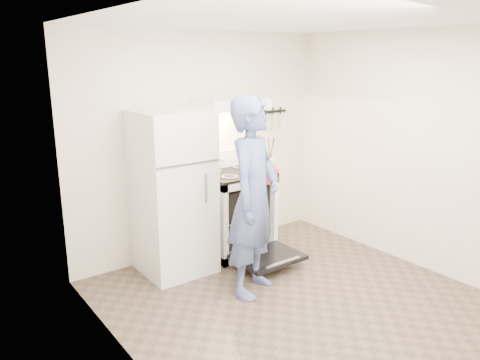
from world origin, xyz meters
The scene contains 15 objects.
floor centered at (0.00, 0.00, 0.00)m, with size 3.60×3.60×0.00m, color #4F4136.
back_wall centered at (0.00, 1.80, 1.25)m, with size 3.20×0.02×2.50m, color beige.
refrigerator centered at (-0.58, 1.45, 0.85)m, with size 0.70×0.70×1.70m, color white.
stove_body centered at (0.23, 1.48, 0.46)m, with size 0.76×0.65×0.92m, color white.
cooktop centered at (0.23, 1.48, 0.94)m, with size 0.76×0.65×0.03m, color black.
backsplash centered at (0.23, 1.76, 1.05)m, with size 0.76×0.07×0.20m, color white.
oven_door centered at (0.23, 0.88, 0.12)m, with size 0.70×0.54×0.04m, color black.
oven_rack centered at (0.23, 1.48, 0.44)m, with size 0.60×0.52×0.01m, color gray.
range_hood centered at (0.23, 1.55, 1.71)m, with size 0.76×0.50×0.12m, color white.
knife_strip centered at (1.05, 1.79, 1.55)m, with size 0.40×0.02×0.03m, color black.
pizza_stone centered at (0.27, 1.48, 0.45)m, with size 0.34×0.34×0.02m, color #91704C.
tea_kettle centered at (0.00, 1.68, 1.09)m, with size 0.22×0.18×0.27m, color #B5B5BA, non-canonical shape.
utensil_jar centered at (0.55, 1.23, 1.05)m, with size 0.09×0.09×0.13m, color silver.
person centered at (-0.20, 0.58, 0.94)m, with size 0.69×0.45×1.88m, color navy.
dutch_oven centered at (0.18, 0.89, 1.04)m, with size 0.34×0.27×0.22m, color red, non-canonical shape.
Camera 1 is at (-2.77, -2.69, 2.20)m, focal length 35.00 mm.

